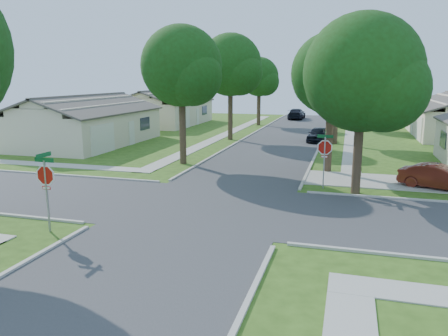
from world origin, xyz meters
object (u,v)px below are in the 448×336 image
tree_ne_corner (364,78)px  tree_w_near (182,70)px  tree_e_near (333,77)px  house_nw_far (165,112)px  stop_sign_sw (46,179)px  tree_e_mid (339,70)px  house_nw_near (86,126)px  tree_w_far (260,79)px  tree_e_far (342,74)px  car_curb_east (318,134)px  stop_sign_ne (325,150)px  car_driveway (439,177)px  car_curb_west (297,114)px  tree_w_mid (231,68)px

tree_ne_corner → tree_w_near: bearing=156.4°
tree_e_near → house_nw_far: (-20.74, 22.99, -4.13)m
stop_sign_sw → tree_e_mid: 27.71m
stop_sign_sw → house_nw_near: size_ratio=0.22×
tree_w_far → tree_e_far: bearing=0.0°
tree_e_near → tree_e_mid: size_ratio=0.90×
stop_sign_sw → tree_w_far: size_ratio=0.37×
tree_w_near → car_curb_east: size_ratio=2.34×
stop_sign_ne → house_nw_far: size_ratio=0.22×
car_curb_east → tree_e_far: bearing=89.2°
tree_w_near → tree_w_far: bearing=90.0°
tree_e_mid → tree_e_far: (-0.00, 13.00, -0.27)m
stop_sign_ne → tree_e_mid: tree_e_mid is taller
stop_sign_sw → car_driveway: size_ratio=0.78×
house_nw_near → car_curb_west: house_nw_near is taller
stop_sign_ne → tree_w_far: 30.96m
stop_sign_ne → house_nw_far: house_nw_far is taller
tree_e_mid → tree_w_near: bearing=-128.1°
house_nw_near → car_driveway: house_nw_near is taller
stop_sign_sw → tree_w_mid: size_ratio=0.31×
stop_sign_ne → tree_e_far: 29.57m
stop_sign_ne → tree_w_near: bearing=155.3°
stop_sign_sw → car_driveway: stop_sign_sw is taller
car_driveway → tree_e_far: bearing=34.5°
tree_w_mid → house_nw_far: tree_w_mid is taller
tree_w_near → house_nw_far: 26.05m
stop_sign_ne → car_curb_east: (-1.50, 17.23, -1.38)m
tree_e_far → house_nw_near: tree_e_far is taller
stop_sign_ne → car_driveway: (5.70, 1.53, -1.40)m
stop_sign_sw → tree_e_far: size_ratio=0.34×
tree_w_far → car_curb_west: tree_w_far is taller
tree_e_mid → tree_w_far: tree_e_mid is taller
tree_w_near → tree_ne_corner: 12.02m
stop_sign_ne → car_driveway: 6.06m
tree_ne_corner → car_curb_west: bearing=101.0°
stop_sign_sw → tree_w_far: (0.05, 38.71, 3.48)m
tree_w_far → car_driveway: bearing=-61.6°
tree_e_near → tree_e_far: tree_e_far is taller
tree_e_near → house_nw_near: (-20.74, 5.99, -4.13)m
tree_e_mid → car_curb_west: size_ratio=1.83×
house_nw_near → car_curb_east: bearing=19.9°
tree_e_mid → house_nw_far: bearing=152.1°
tree_e_mid → tree_w_mid: bearing=180.0°
car_driveway → stop_sign_sw: bearing=148.9°
tree_e_mid → tree_w_far: bearing=125.9°
stop_sign_sw → car_curb_east: (7.90, 26.63, -1.38)m
house_nw_far → tree_w_mid: bearing=-44.1°
tree_e_mid → tree_e_far: size_ratio=1.06×
stop_sign_sw → tree_w_far: tree_w_far is taller
stop_sign_ne → house_nw_near: (-20.69, 10.30, -0.51)m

